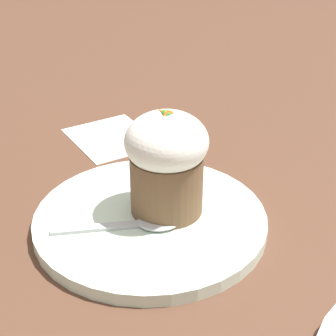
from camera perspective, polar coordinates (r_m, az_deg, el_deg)
The scene contains 5 objects.
ground_plane at distance 0.61m, azimuth -1.81°, elevation -5.94°, with size 4.00×4.00×0.00m, color #513323.
dessert_plate at distance 0.61m, azimuth -1.82°, elevation -5.39°, with size 0.25×0.25×0.01m.
carrot_cake at distance 0.58m, azimuth -0.00°, elevation 0.60°, with size 0.09×0.09×0.12m.
spoon at distance 0.59m, azimuth -2.43°, elevation -5.56°, with size 0.08×0.13×0.01m.
paper_napkin at distance 0.80m, azimuth -5.73°, elevation 3.12°, with size 0.13×0.11×0.00m.
Camera 1 is at (-0.43, 0.25, 0.36)m, focal length 60.00 mm.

